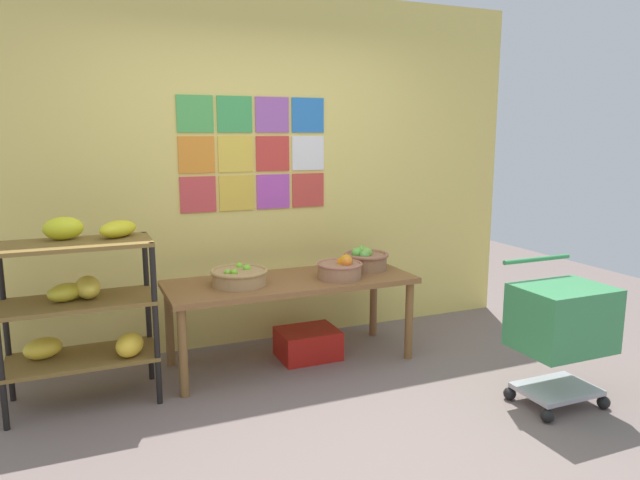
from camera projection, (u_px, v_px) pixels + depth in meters
name	position (u px, v px, depth m)	size (l,w,h in m)	color
ground	(349.00, 440.00, 3.22)	(9.46, 9.46, 0.00)	#73635E
back_wall_with_art	(253.00, 172.00, 4.57)	(4.65, 0.07, 2.75)	#E7CE66
banana_shelf_unit	(81.00, 298.00, 3.58)	(0.89, 0.46, 1.17)	black
display_table	(291.00, 288.00, 4.23)	(1.79, 0.68, 0.63)	brown
fruit_basket_back_left	(366.00, 259.00, 4.52)	(0.35, 0.35, 0.18)	#956A48
fruit_basket_left	(239.00, 276.00, 4.06)	(0.40, 0.40, 0.13)	tan
fruit_basket_centre	(340.00, 269.00, 4.24)	(0.34, 0.34, 0.18)	#9D6E4E
produce_crate_under_table	(308.00, 343.00, 4.40)	(0.44, 0.35, 0.22)	#B11812
shopping_cart	(562.00, 323.00, 3.56)	(0.55, 0.47, 0.90)	black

